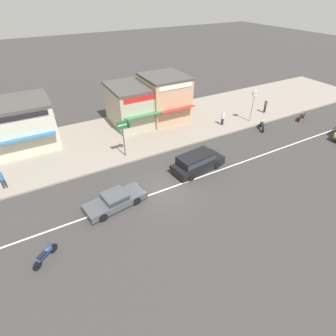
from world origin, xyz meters
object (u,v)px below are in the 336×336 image
(minivan_black_3, at_px, (197,162))
(pedestrian_mid_kerb, at_px, (1,178))
(shopfront_far_kios, at_px, (165,98))
(pedestrian_far_end, at_px, (266,105))
(pedestrian_near_clock, at_px, (223,117))
(motorcycle_1, at_px, (302,116))
(arrow_signboard, at_px, (128,125))
(motorcycle_2, at_px, (262,126))
(street_clock, at_px, (254,98))
(shopfront_mid_block, at_px, (133,104))
(shopfront_corner_warung, at_px, (22,124))
(motorcycle_0, at_px, (45,255))
(sedan_dark_grey_1, at_px, (115,200))

(minivan_black_3, relative_size, pedestrian_mid_kerb, 2.98)
(shopfront_far_kios, bearing_deg, pedestrian_far_end, -21.62)
(pedestrian_near_clock, height_order, pedestrian_far_end, pedestrian_far_end)
(motorcycle_1, relative_size, arrow_signboard, 0.55)
(motorcycle_2, height_order, pedestrian_mid_kerb, pedestrian_mid_kerb)
(arrow_signboard, bearing_deg, motorcycle_1, -6.58)
(motorcycle_1, bearing_deg, pedestrian_far_end, 126.78)
(motorcycle_1, xyz_separation_m, pedestrian_near_clock, (-9.07, 3.14, 0.62))
(pedestrian_far_end, bearing_deg, street_clock, -163.38)
(motorcycle_1, height_order, shopfront_mid_block, shopfront_mid_block)
(pedestrian_mid_kerb, bearing_deg, minivan_black_3, -19.21)
(minivan_black_3, distance_m, shopfront_corner_warung, 16.39)
(minivan_black_3, xyz_separation_m, shopfront_far_kios, (2.50, 10.23, 1.73))
(motorcycle_0, relative_size, street_clock, 0.41)
(arrow_signboard, bearing_deg, sedan_dark_grey_1, -121.63)
(sedan_dark_grey_1, distance_m, motorcycle_0, 5.50)
(pedestrian_far_end, bearing_deg, motorcycle_2, -138.64)
(motorcycle_1, xyz_separation_m, shopfront_corner_warung, (-28.12, 8.71, 1.91))
(street_clock, distance_m, shopfront_mid_block, 13.10)
(pedestrian_near_clock, distance_m, shopfront_mid_block, 9.87)
(motorcycle_0, height_order, street_clock, street_clock)
(arrow_signboard, bearing_deg, shopfront_far_kios, 40.02)
(shopfront_far_kios, bearing_deg, motorcycle_1, -29.56)
(shopfront_corner_warung, bearing_deg, street_clock, -15.81)
(motorcycle_2, bearing_deg, motorcycle_1, -3.70)
(pedestrian_far_end, bearing_deg, motorcycle_1, -53.22)
(motorcycle_1, relative_size, pedestrian_near_clock, 1.22)
(minivan_black_3, distance_m, motorcycle_0, 12.84)
(motorcycle_1, bearing_deg, motorcycle_2, 176.30)
(street_clock, relative_size, pedestrian_far_end, 2.19)
(shopfront_mid_block, bearing_deg, shopfront_far_kios, -10.21)
(motorcycle_2, relative_size, pedestrian_near_clock, 1.03)
(sedan_dark_grey_1, xyz_separation_m, arrow_signboard, (3.46, 5.62, 2.52))
(motorcycle_0, distance_m, arrow_signboard, 11.89)
(motorcycle_2, relative_size, shopfront_corner_warung, 0.28)
(motorcycle_1, xyz_separation_m, pedestrian_mid_kerb, (-30.43, 2.50, 0.67))
(minivan_black_3, relative_size, street_clock, 1.35)
(street_clock, bearing_deg, motorcycle_1, -22.50)
(pedestrian_far_end, relative_size, shopfront_corner_warung, 0.28)
(shopfront_mid_block, height_order, shopfront_far_kios, shopfront_far_kios)
(sedan_dark_grey_1, relative_size, street_clock, 1.27)
(arrow_signboard, xyz_separation_m, pedestrian_mid_kerb, (-10.22, 0.17, -1.96))
(motorcycle_2, distance_m, pedestrian_mid_kerb, 24.68)
(pedestrian_far_end, height_order, shopfront_mid_block, shopfront_mid_block)
(motorcycle_2, distance_m, street_clock, 3.12)
(motorcycle_1, distance_m, street_clock, 6.64)
(pedestrian_near_clock, relative_size, shopfront_corner_warung, 0.27)
(arrow_signboard, distance_m, shopfront_far_kios, 8.49)
(minivan_black_3, bearing_deg, pedestrian_near_clock, 38.04)
(motorcycle_1, height_order, street_clock, street_clock)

